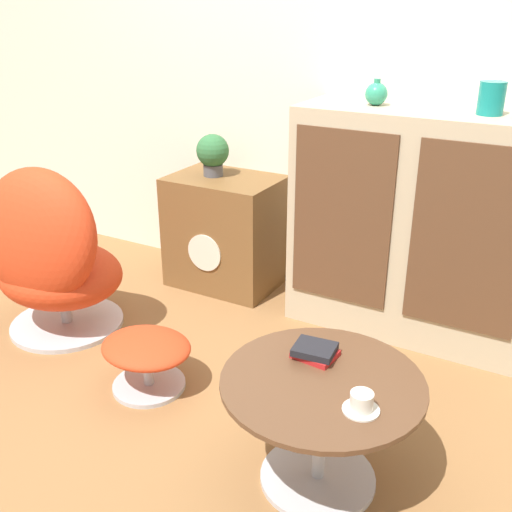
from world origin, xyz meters
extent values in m
plane|color=olive|center=(0.00, 0.00, 0.00)|extent=(12.00, 12.00, 0.00)
cube|color=silver|center=(0.00, 1.44, 1.30)|extent=(6.40, 0.06, 2.60)
cube|color=tan|center=(0.64, 1.19, 0.55)|extent=(1.16, 0.43, 1.11)
cube|color=brown|center=(0.35, 0.97, 0.61)|extent=(0.49, 0.01, 0.84)
cube|color=brown|center=(0.93, 0.97, 0.61)|extent=(0.49, 0.01, 0.84)
cube|color=brown|center=(-0.43, 1.19, 0.32)|extent=(0.61, 0.44, 0.65)
cylinder|color=beige|center=(-0.43, 0.96, 0.27)|extent=(0.21, 0.01, 0.21)
cylinder|color=#B7B7BC|center=(-0.88, 0.34, 0.01)|extent=(0.57, 0.57, 0.02)
cylinder|color=#B7B7BC|center=(-0.88, 0.34, 0.08)|extent=(0.06, 0.06, 0.12)
ellipsoid|color=red|center=(-0.88, 0.34, 0.29)|extent=(0.71, 0.63, 0.30)
ellipsoid|color=red|center=(-0.87, 0.22, 0.54)|extent=(0.69, 0.48, 0.68)
cylinder|color=#B7B7BC|center=(-0.17, 0.12, 0.01)|extent=(0.32, 0.32, 0.02)
cylinder|color=#B7B7BC|center=(-0.17, 0.12, 0.09)|extent=(0.04, 0.04, 0.14)
ellipsoid|color=red|center=(-0.17, 0.12, 0.20)|extent=(0.40, 0.34, 0.09)
cylinder|color=#B7B7BC|center=(0.70, -0.02, 0.01)|extent=(0.41, 0.41, 0.02)
cylinder|color=#B7B7BC|center=(0.70, -0.02, 0.21)|extent=(0.04, 0.04, 0.38)
cylinder|color=brown|center=(0.70, -0.02, 0.41)|extent=(0.68, 0.68, 0.02)
ellipsoid|color=#2D8E6B|center=(0.41, 1.19, 1.16)|extent=(0.10, 0.10, 0.10)
cylinder|color=#2D8E6B|center=(0.41, 1.19, 1.22)|extent=(0.03, 0.03, 0.02)
cylinder|color=#147A75|center=(0.91, 1.19, 1.18)|extent=(0.11, 0.11, 0.14)
cylinder|color=#4C4C51|center=(-0.51, 1.19, 0.68)|extent=(0.11, 0.11, 0.07)
sphere|color=#2D6638|center=(-0.51, 1.19, 0.79)|extent=(0.18, 0.18, 0.18)
cylinder|color=silver|center=(0.86, -0.11, 0.42)|extent=(0.11, 0.11, 0.01)
cylinder|color=silver|center=(0.86, -0.11, 0.45)|extent=(0.07, 0.07, 0.06)
cube|color=red|center=(0.62, 0.09, 0.43)|extent=(0.15, 0.13, 0.02)
cube|color=black|center=(0.62, 0.09, 0.45)|extent=(0.15, 0.13, 0.03)
camera|label=1|loc=(1.31, -1.55, 1.57)|focal=42.00mm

